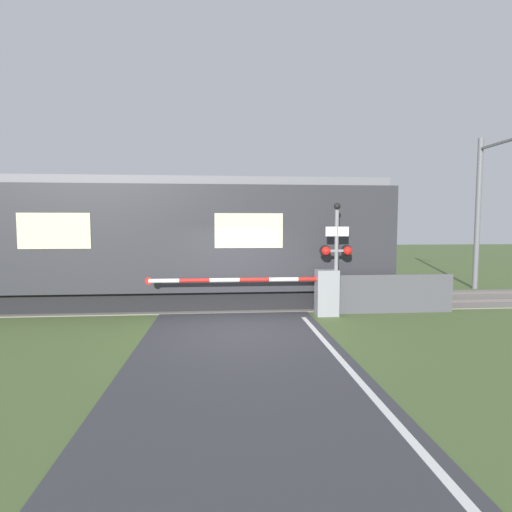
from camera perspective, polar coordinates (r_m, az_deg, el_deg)
name	(u,v)px	position (r m, az deg, el deg)	size (l,w,h in m)	color
ground_plane	(237,329)	(9.76, -2.80, -10.40)	(80.00, 80.00, 0.00)	#4C6033
track_bed	(233,302)	(12.97, -3.31, -6.56)	(36.00, 3.20, 0.13)	slate
train	(76,242)	(13.52, -24.34, 1.85)	(19.12, 3.15, 3.87)	black
crossing_barrier	(314,291)	(11.13, 8.27, -4.92)	(5.22, 0.44, 1.27)	gray
signal_post	(337,252)	(11.06, 11.43, 0.55)	(0.90, 0.26, 3.10)	gray
catenary_pole	(479,211)	(17.77, 29.23, 5.68)	(0.20, 1.90, 5.82)	slate
roadside_fence	(386,294)	(11.93, 18.03, -5.18)	(3.95, 0.06, 1.10)	#4C4C51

